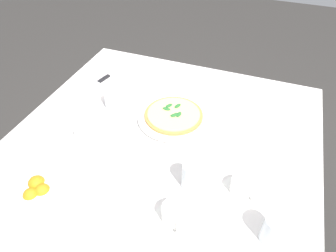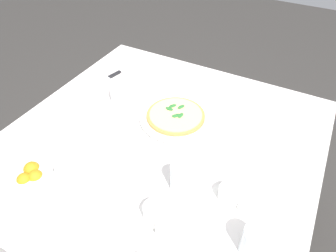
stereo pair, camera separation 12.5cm
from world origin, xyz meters
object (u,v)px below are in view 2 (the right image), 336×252
object	(u,v)px
pizza_plate	(176,118)
pizza	(176,115)
water_glass_left_edge	(118,94)
coffee_cup_back_corner	(230,195)
coffee_cup_right_edge	(155,214)
dinner_knife	(107,79)
napkin_folded	(108,81)
water_glass_near_left	(180,178)
coffee_cup_far_right	(86,125)
citrus_bowl	(31,178)
water_glass_center_back	(254,243)

from	to	relation	value
pizza_plate	pizza	distance (m)	0.01
water_glass_left_edge	coffee_cup_back_corner	bearing A→B (deg)	67.11
pizza	coffee_cup_back_corner	xyz separation A→B (m)	(0.28, 0.34, 0.00)
coffee_cup_right_edge	water_glass_left_edge	xyz separation A→B (m)	(-0.45, -0.45, 0.01)
coffee_cup_right_edge	dinner_knife	distance (m)	0.82
coffee_cup_right_edge	napkin_folded	xyz separation A→B (m)	(-0.56, -0.60, -0.02)
water_glass_near_left	napkin_folded	bearing A→B (deg)	-124.00
pizza	coffee_cup_far_right	distance (m)	0.38
napkin_folded	citrus_bowl	size ratio (longest dim) A/B	1.62
dinner_knife	coffee_cup_far_right	bearing A→B (deg)	35.92
water_glass_near_left	napkin_folded	distance (m)	0.73
coffee_cup_back_corner	water_glass_center_back	world-z (taller)	water_glass_center_back
pizza_plate	citrus_bowl	xyz separation A→B (m)	(0.54, -0.29, 0.02)
coffee_cup_right_edge	water_glass_center_back	xyz separation A→B (m)	(-0.04, 0.29, 0.01)
citrus_bowl	dinner_knife	bearing A→B (deg)	-166.71
coffee_cup_back_corner	water_glass_center_back	bearing A→B (deg)	40.31
coffee_cup_back_corner	coffee_cup_far_right	size ratio (longest dim) A/B	1.00
coffee_cup_right_edge	coffee_cup_back_corner	bearing A→B (deg)	135.46
dinner_knife	citrus_bowl	xyz separation A→B (m)	(0.63, 0.15, 0.00)
pizza	napkin_folded	distance (m)	0.45
coffee_cup_right_edge	pizza	bearing A→B (deg)	-160.49
water_glass_center_back	water_glass_left_edge	xyz separation A→B (m)	(-0.40, -0.75, -0.00)
water_glass_left_edge	coffee_cup_far_right	bearing A→B (deg)	-3.04
coffee_cup_far_right	water_glass_near_left	bearing A→B (deg)	80.26
citrus_bowl	pizza_plate	bearing A→B (deg)	151.98
water_glass_left_edge	dinner_knife	world-z (taller)	water_glass_left_edge
coffee_cup_far_right	coffee_cup_back_corner	bearing A→B (deg)	85.73
pizza	coffee_cup_back_corner	world-z (taller)	coffee_cup_back_corner
water_glass_center_back	water_glass_near_left	bearing A→B (deg)	-109.83
coffee_cup_back_corner	coffee_cup_far_right	bearing A→B (deg)	-94.27
water_glass_center_back	pizza_plate	bearing A→B (deg)	-132.37
coffee_cup_far_right	napkin_folded	xyz separation A→B (m)	(-0.33, -0.13, -0.02)
coffee_cup_far_right	water_glass_left_edge	size ratio (longest dim) A/B	1.30
coffee_cup_far_right	citrus_bowl	world-z (taller)	citrus_bowl
coffee_cup_right_edge	water_glass_center_back	bearing A→B (deg)	98.71
water_glass_near_left	water_glass_center_back	distance (m)	0.30
coffee_cup_back_corner	water_glass_center_back	size ratio (longest dim) A/B	1.29
water_glass_left_edge	pizza_plate	bearing A→B (deg)	92.67
coffee_cup_far_right	water_glass_center_back	world-z (taller)	water_glass_center_back
coffee_cup_far_right	water_glass_center_back	size ratio (longest dim) A/B	1.29
pizza_plate	coffee_cup_far_right	xyz separation A→B (m)	(0.23, -0.30, 0.01)
dinner_knife	water_glass_near_left	bearing A→B (deg)	69.91
pizza_plate	water_glass_left_edge	distance (m)	0.29
coffee_cup_back_corner	water_glass_near_left	bearing A→B (deg)	-78.70
pizza_plate	pizza	xyz separation A→B (m)	(-0.00, -0.00, 0.01)
coffee_cup_right_edge	water_glass_near_left	bearing A→B (deg)	176.26
dinner_knife	citrus_bowl	bearing A→B (deg)	27.00
napkin_folded	water_glass_center_back	bearing A→B (deg)	73.03
coffee_cup_back_corner	coffee_cup_right_edge	distance (m)	0.25
dinner_knife	napkin_folded	bearing A→B (deg)	-180.00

